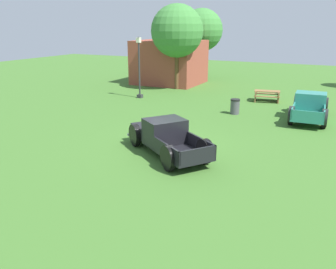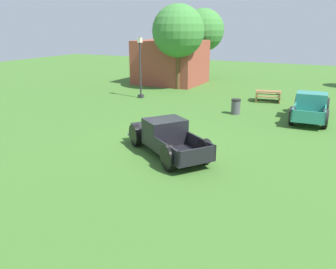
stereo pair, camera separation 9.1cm
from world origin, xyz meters
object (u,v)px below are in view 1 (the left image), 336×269
Objects in this scene: pickup_truck_behind_left at (310,106)px; oak_tree_east at (202,30)px; trash_can at (235,106)px; oak_tree_center at (177,31)px; pickup_truck_foreground at (164,136)px; picnic_table at (267,95)px; lamp_post_near at (139,66)px.

pickup_truck_behind_left is 18.31m from oak_tree_east.
oak_tree_east reaches higher than pickup_truck_behind_left.
trash_can is 10.59m from oak_tree_center.
oak_tree_east is at bearing 107.64° from pickup_truck_foreground.
trash_can reaches higher than picnic_table.
trash_can is (0.80, 8.16, -0.24)m from pickup_truck_foreground.
pickup_truck_behind_left is 12.39m from lamp_post_near.
oak_tree_east reaches higher than pickup_truck_foreground.
lamp_post_near is 12.57m from oak_tree_east.
pickup_truck_behind_left is at bearing 60.99° from pickup_truck_foreground.
pickup_truck_behind_left is at bearing -25.89° from oak_tree_center.
oak_tree_center is at bearing 79.64° from lamp_post_near.
trash_can is at bearing -12.36° from lamp_post_near.
picnic_table is 0.29× the size of oak_tree_east.
oak_tree_center reaches higher than oak_tree_east.
pickup_truck_behind_left is 13.30m from oak_tree_center.
oak_tree_east is at bearing 95.85° from oak_tree_center.
oak_tree_center is at bearing 137.41° from trash_can.
pickup_truck_foreground is at bearing -95.61° from trash_can.
oak_tree_center reaches higher than lamp_post_near.
pickup_truck_behind_left is (5.08, 9.17, 0.02)m from pickup_truck_foreground.
picnic_table is 9.36m from oak_tree_center.
oak_tree_east is at bearing 132.92° from pickup_truck_behind_left.
pickup_truck_foreground is at bearing -54.10° from lamp_post_near.
pickup_truck_behind_left is 5.46× the size of trash_can.
oak_tree_east is at bearing 89.53° from lamp_post_near.
oak_tree_east reaches higher than lamp_post_near.
oak_tree_east is 7.59m from oak_tree_center.
picnic_table is at bearing 82.09° from pickup_truck_foreground.
pickup_truck_foreground reaches higher than picnic_table.
trash_can is at bearing -101.76° from picnic_table.
pickup_truck_foreground is 0.72× the size of oak_tree_east.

